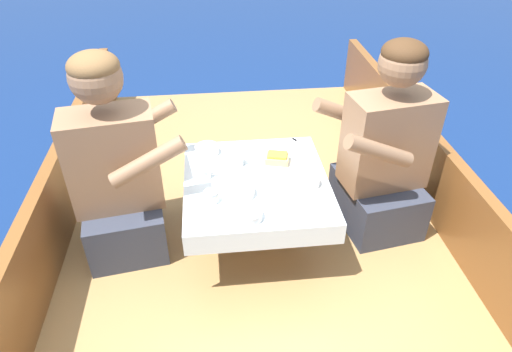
{
  "coord_description": "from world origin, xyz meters",
  "views": [
    {
      "loc": [
        -0.19,
        -1.84,
        1.9
      ],
      "look_at": [
        0.0,
        -0.11,
        0.68
      ],
      "focal_mm": 32.0,
      "sensor_mm": 36.0,
      "label": 1
    }
  ],
  "objects_px": {
    "sandwich": "(277,158)",
    "coffee_cup_starboard": "(204,172)",
    "coffee_cup_port": "(236,159)",
    "tin_can": "(211,197)",
    "person_starboard": "(384,158)",
    "person_port": "(118,175)"
  },
  "relations": [
    {
      "from": "tin_can",
      "to": "coffee_cup_starboard",
      "type": "bearing_deg",
      "value": 98.02
    },
    {
      "from": "coffee_cup_starboard",
      "to": "tin_can",
      "type": "relative_size",
      "value": 1.42
    },
    {
      "from": "sandwich",
      "to": "coffee_cup_starboard",
      "type": "xyz_separation_m",
      "value": [
        -0.36,
        -0.08,
        -0.0
      ]
    },
    {
      "from": "coffee_cup_starboard",
      "to": "tin_can",
      "type": "height_order",
      "value": "tin_can"
    },
    {
      "from": "coffee_cup_port",
      "to": "tin_can",
      "type": "relative_size",
      "value": 1.43
    },
    {
      "from": "sandwich",
      "to": "person_starboard",
      "type": "bearing_deg",
      "value": -6.22
    },
    {
      "from": "sandwich",
      "to": "coffee_cup_starboard",
      "type": "height_order",
      "value": "sandwich"
    },
    {
      "from": "person_port",
      "to": "tin_can",
      "type": "distance_m",
      "value": 0.47
    },
    {
      "from": "person_port",
      "to": "sandwich",
      "type": "relative_size",
      "value": 7.63
    },
    {
      "from": "coffee_cup_starboard",
      "to": "coffee_cup_port",
      "type": "bearing_deg",
      "value": 29.06
    },
    {
      "from": "sandwich",
      "to": "coffee_cup_port",
      "type": "bearing_deg",
      "value": 176.53
    },
    {
      "from": "person_starboard",
      "to": "coffee_cup_port",
      "type": "distance_m",
      "value": 0.72
    },
    {
      "from": "person_port",
      "to": "tin_can",
      "type": "height_order",
      "value": "person_port"
    },
    {
      "from": "person_port",
      "to": "tin_can",
      "type": "relative_size",
      "value": 14.86
    },
    {
      "from": "tin_can",
      "to": "person_port",
      "type": "bearing_deg",
      "value": 155.62
    },
    {
      "from": "person_starboard",
      "to": "coffee_cup_starboard",
      "type": "distance_m",
      "value": 0.88
    },
    {
      "from": "person_starboard",
      "to": "coffee_cup_port",
      "type": "relative_size",
      "value": 10.31
    },
    {
      "from": "person_starboard",
      "to": "coffee_cup_port",
      "type": "xyz_separation_m",
      "value": [
        -0.72,
        0.07,
        -0.0
      ]
    },
    {
      "from": "person_port",
      "to": "coffee_cup_starboard",
      "type": "bearing_deg",
      "value": -8.47
    },
    {
      "from": "person_starboard",
      "to": "tin_can",
      "type": "relative_size",
      "value": 14.77
    },
    {
      "from": "person_port",
      "to": "tin_can",
      "type": "xyz_separation_m",
      "value": [
        0.42,
        -0.19,
        -0.02
      ]
    },
    {
      "from": "person_port",
      "to": "coffee_cup_port",
      "type": "height_order",
      "value": "person_port"
    }
  ]
}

